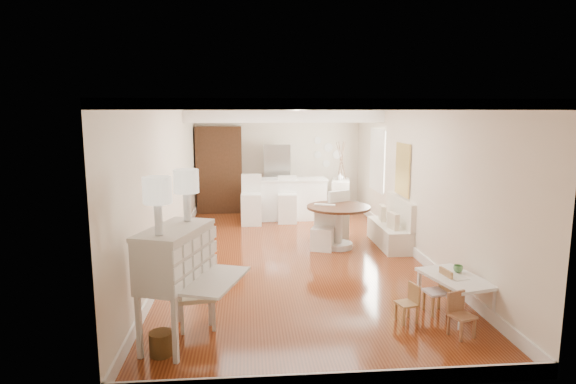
{
  "coord_description": "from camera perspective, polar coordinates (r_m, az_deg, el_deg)",
  "views": [
    {
      "loc": [
        -0.86,
        -8.75,
        2.69
      ],
      "look_at": [
        -0.08,
        0.3,
        1.16
      ],
      "focal_mm": 30.0,
      "sensor_mm": 36.0,
      "label": 1
    }
  ],
  "objects": [
    {
      "name": "gustavian_armchair",
      "position": [
        6.27,
        -10.8,
        -11.79
      ],
      "size": [
        0.56,
        0.56,
        0.85
      ],
      "primitive_type": "cube",
      "rotation": [
        0.0,
        0.0,
        1.74
      ],
      "color": "beige",
      "rests_on": "ground"
    },
    {
      "name": "slip_chair_near",
      "position": [
        9.47,
        4.15,
        -4.24
      ],
      "size": [
        0.54,
        0.55,
        0.88
      ],
      "primitive_type": "cube",
      "rotation": [
        0.0,
        0.0,
        -0.34
      ],
      "color": "white",
      "rests_on": "ground"
    },
    {
      "name": "kids_chair_b",
      "position": [
        6.88,
        17.19,
        -11.16
      ],
      "size": [
        0.34,
        0.34,
        0.61
      ],
      "primitive_type": "cube",
      "rotation": [
        0.0,
        0.0,
        -1.41
      ],
      "color": "tan",
      "rests_on": "ground"
    },
    {
      "name": "slip_chair_far",
      "position": [
        10.2,
        5.24,
        -2.67
      ],
      "size": [
        0.7,
        0.71,
        1.08
      ],
      "primitive_type": "cube",
      "rotation": [
        0.0,
        0.0,
        -2.67
      ],
      "color": "white",
      "rests_on": "ground"
    },
    {
      "name": "wicker_basket",
      "position": [
        5.79,
        -14.78,
        -16.97
      ],
      "size": [
        0.32,
        0.32,
        0.27
      ],
      "primitive_type": "cylinder",
      "rotation": [
        0.0,
        0.0,
        0.25
      ],
      "color": "brown",
      "rests_on": "ground"
    },
    {
      "name": "kids_chair_c",
      "position": [
        6.31,
        19.93,
        -13.56
      ],
      "size": [
        0.34,
        0.34,
        0.54
      ],
      "primitive_type": "cube",
      "rotation": [
        0.0,
        0.0,
        0.35
      ],
      "color": "#986545",
      "rests_on": "ground"
    },
    {
      "name": "bar_stool_left",
      "position": [
        11.51,
        -4.37,
        -0.95
      ],
      "size": [
        0.5,
        0.5,
        1.2
      ],
      "primitive_type": "cube",
      "rotation": [
        0.0,
        0.0,
        -0.04
      ],
      "color": "white",
      "rests_on": "ground"
    },
    {
      "name": "sideboard",
      "position": [
        12.56,
        6.25,
        -0.7
      ],
      "size": [
        0.64,
        1.06,
        0.94
      ],
      "primitive_type": "cube",
      "rotation": [
        0.0,
        0.0,
        -0.21
      ],
      "color": "silver",
      "rests_on": "ground"
    },
    {
      "name": "kids_chair_a",
      "position": [
        6.53,
        13.9,
        -12.64
      ],
      "size": [
        0.3,
        0.3,
        0.51
      ],
      "primitive_type": "cube",
      "rotation": [
        0.0,
        0.0,
        -1.32
      ],
      "color": "tan",
      "rests_on": "ground"
    },
    {
      "name": "pencil_cup",
      "position": [
        7.06,
        19.51,
        -8.57
      ],
      "size": [
        0.16,
        0.16,
        0.1
      ],
      "primitive_type": "imported",
      "rotation": [
        0.0,
        0.0,
        -0.27
      ],
      "color": "#5EA15E",
      "rests_on": "kids_table"
    },
    {
      "name": "banquette",
      "position": [
        9.93,
        11.94,
        -3.47
      ],
      "size": [
        0.52,
        1.6,
        0.98
      ],
      "primitive_type": "cube",
      "color": "silver",
      "rests_on": "ground"
    },
    {
      "name": "kids_table",
      "position": [
        6.97,
        19.17,
        -11.45
      ],
      "size": [
        0.83,
        1.13,
        0.51
      ],
      "primitive_type": "cube",
      "rotation": [
        0.0,
        0.0,
        0.24
      ],
      "color": "white",
      "rests_on": "ground"
    },
    {
      "name": "dining_table",
      "position": [
        9.59,
        5.98,
        -4.17
      ],
      "size": [
        1.61,
        1.61,
        0.85
      ],
      "primitive_type": "cylinder",
      "rotation": [
        0.0,
        0.0,
        0.36
      ],
      "color": "#462616",
      "rests_on": "ground"
    },
    {
      "name": "secretary_bureau",
      "position": [
        5.85,
        -13.08,
        -10.68
      ],
      "size": [
        1.38,
        1.39,
        1.38
      ],
      "primitive_type": "cube",
      "rotation": [
        0.0,
        0.0,
        -0.33
      ],
      "color": "silver",
      "rests_on": "ground"
    },
    {
      "name": "breakfast_counter",
      "position": [
        12.09,
        -0.26,
        -0.83
      ],
      "size": [
        2.05,
        0.65,
        1.03
      ],
      "primitive_type": "cube",
      "color": "white",
      "rests_on": "ground"
    },
    {
      "name": "room",
      "position": [
        9.15,
        0.76,
        5.1
      ],
      "size": [
        9.0,
        9.04,
        2.82
      ],
      "color": "brown",
      "rests_on": "ground"
    },
    {
      "name": "fridge",
      "position": [
        13.08,
        0.24,
        1.67
      ],
      "size": [
        0.75,
        0.65,
        1.8
      ],
      "primitive_type": "imported",
      "color": "silver",
      "rests_on": "ground"
    },
    {
      "name": "pantry_cabinet",
      "position": [
        13.04,
        -8.12,
        2.66
      ],
      "size": [
        1.2,
        0.6,
        2.3
      ],
      "primitive_type": "cube",
      "color": "#381E11",
      "rests_on": "ground"
    },
    {
      "name": "branch_vase",
      "position": [
        12.49,
        6.2,
        1.86
      ],
      "size": [
        0.22,
        0.22,
        0.18
      ],
      "primitive_type": "imported",
      "rotation": [
        0.0,
        0.0,
        0.28
      ],
      "color": "white",
      "rests_on": "sideboard"
    },
    {
      "name": "bar_stool_right",
      "position": [
        11.7,
        -0.09,
        -0.92
      ],
      "size": [
        0.48,
        0.48,
        1.13
      ],
      "primitive_type": "cube",
      "rotation": [
        0.0,
        0.0,
        -0.06
      ],
      "color": "white",
      "rests_on": "ground"
    }
  ]
}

